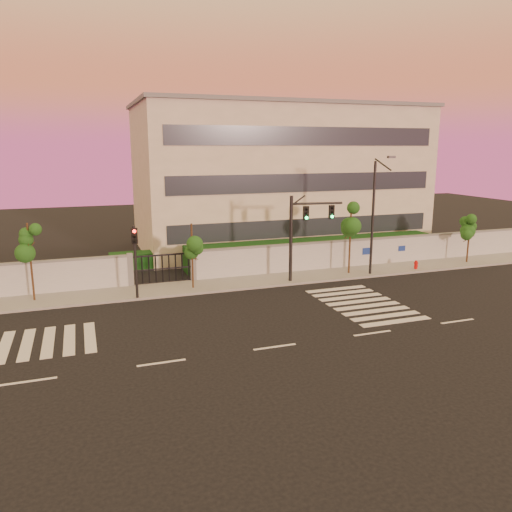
# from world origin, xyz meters

# --- Properties ---
(ground) EXTENTS (120.00, 120.00, 0.00)m
(ground) POSITION_xyz_m (0.00, 0.00, 0.00)
(ground) COLOR black
(ground) RESTS_ON ground
(sidewalk) EXTENTS (60.00, 3.00, 0.15)m
(sidewalk) POSITION_xyz_m (0.00, 10.50, 0.07)
(sidewalk) COLOR gray
(sidewalk) RESTS_ON ground
(perimeter_wall) EXTENTS (60.00, 0.36, 2.20)m
(perimeter_wall) POSITION_xyz_m (0.10, 12.00, 1.07)
(perimeter_wall) COLOR #ACAEB3
(perimeter_wall) RESTS_ON ground
(hedge_row) EXTENTS (41.00, 4.25, 1.80)m
(hedge_row) POSITION_xyz_m (1.17, 14.74, 0.82)
(hedge_row) COLOR #103613
(hedge_row) RESTS_ON ground
(institutional_building) EXTENTS (24.40, 12.40, 12.25)m
(institutional_building) POSITION_xyz_m (9.00, 21.99, 6.16)
(institutional_building) COLOR beige
(institutional_building) RESTS_ON ground
(road_markings) EXTENTS (57.00, 7.62, 0.02)m
(road_markings) POSITION_xyz_m (-1.58, 3.76, 0.01)
(road_markings) COLOR silver
(road_markings) RESTS_ON ground
(street_tree_c) EXTENTS (1.40, 1.11, 4.58)m
(street_tree_c) POSITION_xyz_m (-10.51, 10.66, 3.37)
(street_tree_c) COLOR #382314
(street_tree_c) RESTS_ON ground
(street_tree_d) EXTENTS (1.33, 1.06, 4.17)m
(street_tree_d) POSITION_xyz_m (-1.42, 10.15, 3.07)
(street_tree_d) COLOR #382314
(street_tree_d) RESTS_ON ground
(street_tree_e) EXTENTS (1.55, 1.23, 5.00)m
(street_tree_e) POSITION_xyz_m (9.58, 10.21, 3.68)
(street_tree_e) COLOR #382314
(street_tree_e) RESTS_ON ground
(street_tree_f) EXTENTS (1.50, 1.20, 3.70)m
(street_tree_f) POSITION_xyz_m (19.74, 10.20, 2.73)
(street_tree_f) COLOR #382314
(street_tree_f) RESTS_ON ground
(traffic_signal_main) EXTENTS (3.58, 0.71, 5.68)m
(traffic_signal_main) POSITION_xyz_m (5.63, 9.64, 3.59)
(traffic_signal_main) COLOR black
(traffic_signal_main) RESTS_ON ground
(traffic_signal_secondary) EXTENTS (0.34, 0.33, 4.37)m
(traffic_signal_secondary) POSITION_xyz_m (-4.94, 9.11, 2.77)
(traffic_signal_secondary) COLOR black
(traffic_signal_secondary) RESTS_ON ground
(streetlight_east) EXTENTS (0.49, 1.96, 8.15)m
(streetlight_east) POSITION_xyz_m (10.86, 9.39, 4.40)
(streetlight_east) COLOR black
(streetlight_east) RESTS_ON ground
(fire_hydrant) EXTENTS (0.30, 0.29, 0.78)m
(fire_hydrant) POSITION_xyz_m (14.67, 9.61, 0.39)
(fire_hydrant) COLOR red
(fire_hydrant) RESTS_ON ground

